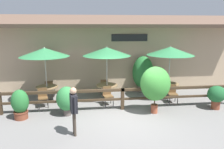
{
  "coord_description": "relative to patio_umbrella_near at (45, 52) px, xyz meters",
  "views": [
    {
      "loc": [
        -1.56,
        -7.98,
        3.57
      ],
      "look_at": [
        -0.42,
        1.45,
        1.5
      ],
      "focal_mm": 35.0,
      "sensor_mm": 36.0,
      "label": 1
    }
  ],
  "objects": [
    {
      "name": "chair_near_wallside",
      "position": [
        0.01,
        0.76,
        -1.93
      ],
      "size": [
        0.45,
        0.45,
        0.86
      ],
      "rotation": [
        0.0,
        0.0,
        3.08
      ],
      "color": "brown",
      "rests_on": "ground"
    },
    {
      "name": "chair_far_streetside",
      "position": [
        6.01,
        -0.9,
        -1.93
      ],
      "size": [
        0.46,
        0.46,
        0.86
      ],
      "rotation": [
        0.0,
        0.0,
        -0.11
      ],
      "color": "brown",
      "rests_on": "ground"
    },
    {
      "name": "potted_plant_tall_tropical",
      "position": [
        7.6,
        -1.96,
        -1.78
      ],
      "size": [
        0.8,
        0.72,
        1.06
      ],
      "color": "brown",
      "rests_on": "ground"
    },
    {
      "name": "ground_plane",
      "position": [
        3.48,
        -2.55,
        -2.42
      ],
      "size": [
        60.0,
        60.0,
        0.0
      ],
      "primitive_type": "plane",
      "color": "slate"
    },
    {
      "name": "potted_plant_corner_fern",
      "position": [
        1.09,
        -1.89,
        -1.73
      ],
      "size": [
        0.83,
        0.75,
        1.22
      ],
      "color": "#564C47",
      "rests_on": "ground"
    },
    {
      "name": "building_facade",
      "position": [
        3.48,
        1.55,
        -0.25
      ],
      "size": [
        14.28,
        1.49,
        4.23
      ],
      "color": "tan",
      "rests_on": "ground"
    },
    {
      "name": "pedestrian",
      "position": [
        1.48,
        -3.64,
        -1.35
      ],
      "size": [
        0.29,
        0.58,
        1.67
      ],
      "rotation": [
        0.0,
        0.0,
        1.77
      ],
      "color": "#42382D",
      "rests_on": "ground"
    },
    {
      "name": "potted_plant_entrance_palm",
      "position": [
        5.04,
        1.0,
        -1.33
      ],
      "size": [
        1.16,
        1.04,
        2.03
      ],
      "color": "#564C47",
      "rests_on": "ground"
    },
    {
      "name": "chair_far_wallside",
      "position": [
        6.08,
        0.56,
        -1.93
      ],
      "size": [
        0.48,
        0.48,
        0.86
      ],
      "rotation": [
        0.0,
        0.0,
        2.99
      ],
      "color": "brown",
      "rests_on": "ground"
    },
    {
      "name": "potted_plant_small_flowering",
      "position": [
        4.75,
        -2.07,
        -1.15
      ],
      "size": [
        1.24,
        1.12,
        2.0
      ],
      "color": "#9E4C33",
      "rests_on": "ground"
    },
    {
      "name": "chair_middle_streetside",
      "position": [
        2.89,
        -0.84,
        -1.93
      ],
      "size": [
        0.49,
        0.49,
        0.86
      ],
      "rotation": [
        0.0,
        0.0,
        0.2
      ],
      "color": "brown",
      "rests_on": "ground"
    },
    {
      "name": "patio_railing",
      "position": [
        3.48,
        -1.5,
        -1.72
      ],
      "size": [
        10.4,
        0.14,
        0.95
      ],
      "color": "#3D2D1E",
      "rests_on": "ground"
    },
    {
      "name": "dining_table_far",
      "position": [
        6.08,
        -0.17,
        -1.81
      ],
      "size": [
        1.06,
        1.06,
        0.75
      ],
      "color": "olive",
      "rests_on": "ground"
    },
    {
      "name": "dining_table_near",
      "position": [
        0.0,
        -0.0,
        -1.81
      ],
      "size": [
        1.06,
        1.06,
        0.75
      ],
      "color": "olive",
      "rests_on": "ground"
    },
    {
      "name": "potted_plant_broad_leaf",
      "position": [
        -0.69,
        -2.02,
        -1.8
      ],
      "size": [
        0.67,
        0.6,
        1.2
      ],
      "color": "brown",
      "rests_on": "ground"
    },
    {
      "name": "chair_middle_wallside",
      "position": [
        2.86,
        0.75,
        -1.93
      ],
      "size": [
        0.43,
        0.43,
        0.86
      ],
      "rotation": [
        0.0,
        0.0,
        3.13
      ],
      "color": "brown",
      "rests_on": "ground"
    },
    {
      "name": "chair_near_streetside",
      "position": [
        -0.07,
        -0.76,
        -1.93
      ],
      "size": [
        0.51,
        0.51,
        0.86
      ],
      "rotation": [
        0.0,
        0.0,
        0.24
      ],
      "color": "brown",
      "rests_on": "ground"
    },
    {
      "name": "dining_table_middle",
      "position": [
        2.93,
        -0.05,
        -1.81
      ],
      "size": [
        1.06,
        1.06,
        0.75
      ],
      "color": "olive",
      "rests_on": "ground"
    },
    {
      "name": "patio_umbrella_middle",
      "position": [
        2.93,
        -0.05,
        0.0
      ],
      "size": [
        2.32,
        2.32,
        2.66
      ],
      "color": "#B7B2A8",
      "rests_on": "ground"
    },
    {
      "name": "patio_umbrella_far",
      "position": [
        6.08,
        -0.17,
        0.0
      ],
      "size": [
        2.32,
        2.32,
        2.66
      ],
      "color": "#B7B2A8",
      "rests_on": "ground"
    },
    {
      "name": "patio_umbrella_near",
      "position": [
        0.0,
        0.0,
        0.0
      ],
      "size": [
        2.32,
        2.32,
        2.66
      ],
      "color": "#B7B2A8",
      "rests_on": "ground"
    }
  ]
}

